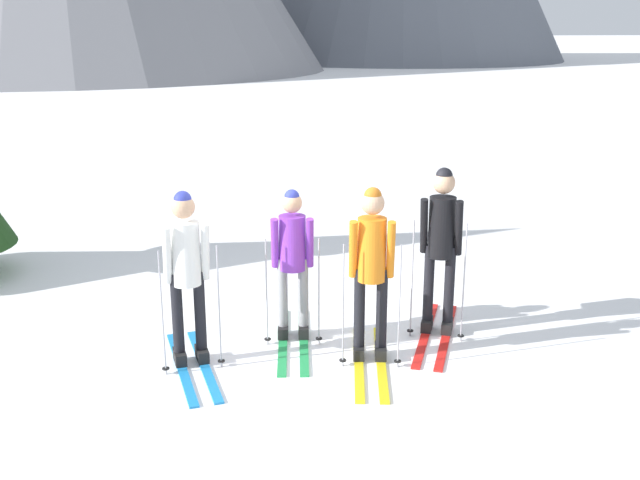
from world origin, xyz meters
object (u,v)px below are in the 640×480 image
object	(u,v)px
skier_in_purple	(293,257)
skier_in_orange	(371,267)
skier_in_black	(441,241)
skier_in_white	(186,268)

from	to	relation	value
skier_in_purple	skier_in_orange	xyz separation A→B (m)	(0.71, -0.65, 0.07)
skier_in_orange	skier_in_black	size ratio (longest dim) A/B	0.97
skier_in_black	skier_in_white	bearing A→B (deg)	-171.02
skier_in_purple	skier_in_black	distance (m)	1.58
skier_in_white	skier_in_black	size ratio (longest dim) A/B	0.96
skier_in_purple	skier_in_black	xyz separation A→B (m)	(1.58, -0.07, 0.13)
skier_in_purple	skier_in_orange	bearing A→B (deg)	-42.49
skier_in_white	skier_in_orange	bearing A→B (deg)	-5.16
skier_in_white	skier_in_orange	distance (m)	1.79
skier_in_white	skier_in_purple	xyz separation A→B (m)	(1.07, 0.49, -0.09)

